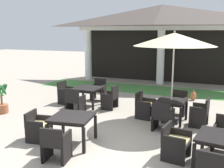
# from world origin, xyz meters

# --- Properties ---
(ground_plane) EXTENTS (60.00, 60.00, 0.00)m
(ground_plane) POSITION_xyz_m (0.00, 0.00, 0.00)
(ground_plane) COLOR #9E9384
(background_pavilion) EXTENTS (10.20, 3.01, 4.34)m
(background_pavilion) POSITION_xyz_m (0.00, 9.56, 3.42)
(background_pavilion) COLOR white
(background_pavilion) RESTS_ON ground
(lawn_strip) EXTENTS (12.00, 2.11, 0.01)m
(lawn_strip) POSITION_xyz_m (0.00, 7.67, 0.00)
(lawn_strip) COLOR #47843D
(lawn_strip) RESTS_ON ground
(patio_table_near_foreground) EXTENTS (1.05, 1.05, 0.74)m
(patio_table_near_foreground) POSITION_xyz_m (-1.79, 3.86, 0.64)
(patio_table_near_foreground) COLOR black
(patio_table_near_foreground) RESTS_ON ground
(patio_chair_near_foreground_south) EXTENTS (0.62, 0.54, 0.92)m
(patio_chair_near_foreground_south) POSITION_xyz_m (-1.83, 2.87, 0.42)
(patio_chair_near_foreground_south) COLOR black
(patio_chair_near_foreground_south) RESTS_ON ground
(patio_chair_near_foreground_west) EXTENTS (0.55, 0.65, 0.91)m
(patio_chair_near_foreground_west) POSITION_xyz_m (-2.79, 3.90, 0.42)
(patio_chair_near_foreground_west) COLOR black
(patio_chair_near_foreground_west) RESTS_ON ground
(patio_chair_near_foreground_east) EXTENTS (0.51, 0.64, 0.92)m
(patio_chair_near_foreground_east) POSITION_xyz_m (-0.80, 3.83, 0.42)
(patio_chair_near_foreground_east) COLOR black
(patio_chair_near_foreground_east) RESTS_ON ground
(patio_chair_near_foreground_north) EXTENTS (0.57, 0.51, 0.92)m
(patio_chair_near_foreground_north) POSITION_xyz_m (-1.76, 4.85, 0.43)
(patio_chair_near_foreground_north) COLOR black
(patio_chair_near_foreground_north) RESTS_ON ground
(patio_table_mid_left) EXTENTS (1.11, 1.11, 0.74)m
(patio_table_mid_left) POSITION_xyz_m (3.05, 0.41, 0.65)
(patio_table_mid_left) COLOR black
(patio_table_mid_left) RESTS_ON ground
(patio_chair_mid_left_west) EXTENTS (0.65, 0.71, 0.79)m
(patio_chair_mid_left_west) POSITION_xyz_m (2.08, 0.56, 0.39)
(patio_chair_mid_left_west) COLOR black
(patio_chair_mid_left_west) RESTS_ON ground
(patio_table_mid_right) EXTENTS (0.98, 0.98, 0.73)m
(patio_table_mid_right) POSITION_xyz_m (1.60, 3.13, 0.63)
(patio_table_mid_right) COLOR black
(patio_table_mid_right) RESTS_ON ground
(patio_umbrella_mid_right) EXTENTS (2.56, 2.56, 2.93)m
(patio_umbrella_mid_right) POSITION_xyz_m (1.60, 3.13, 2.64)
(patio_umbrella_mid_right) COLOR #2D2D2D
(patio_umbrella_mid_right) RESTS_ON ground
(patio_chair_mid_right_west) EXTENTS (0.61, 0.69, 0.87)m
(patio_chair_mid_right_west) POSITION_xyz_m (0.68, 3.23, 0.41)
(patio_chair_mid_right_west) COLOR black
(patio_chair_mid_right_west) RESTS_ON ground
(patio_chair_mid_right_east) EXTENTS (0.57, 0.64, 0.90)m
(patio_chair_mid_right_east) POSITION_xyz_m (2.51, 3.02, 0.42)
(patio_chair_mid_right_east) COLOR black
(patio_chair_mid_right_east) RESTS_ON ground
(patio_chair_mid_right_south) EXTENTS (0.61, 0.62, 0.89)m
(patio_chair_mid_right_south) POSITION_xyz_m (1.49, 2.21, 0.41)
(patio_chair_mid_right_south) COLOR black
(patio_chair_mid_right_south) RESTS_ON ground
(patio_chair_mid_right_north) EXTENTS (0.62, 0.62, 0.85)m
(patio_chair_mid_right_north) POSITION_xyz_m (1.71, 4.04, 0.40)
(patio_chair_mid_right_north) COLOR black
(patio_chair_mid_right_north) RESTS_ON ground
(patio_table_far_back) EXTENTS (1.16, 1.16, 0.76)m
(patio_table_far_back) POSITION_xyz_m (-0.55, 0.43, 0.67)
(patio_table_far_back) COLOR black
(patio_table_far_back) RESTS_ON ground
(patio_chair_far_back_south) EXTENTS (0.62, 0.58, 0.84)m
(patio_chair_far_back_south) POSITION_xyz_m (-0.42, -0.55, 0.42)
(patio_chair_far_back_south) COLOR black
(patio_chair_far_back_south) RESTS_ON ground
(patio_chair_far_back_west) EXTENTS (0.60, 0.66, 0.79)m
(patio_chair_far_back_west) POSITION_xyz_m (-1.53, 0.30, 0.39)
(patio_chair_far_back_west) COLOR black
(patio_chair_far_back_west) RESTS_ON ground
(potted_palm_left_edge) EXTENTS (0.56, 0.57, 1.10)m
(potted_palm_left_edge) POSITION_xyz_m (-4.25, 1.87, 0.37)
(potted_palm_left_edge) COLOR #995638
(potted_palm_left_edge) RESTS_ON ground
(terracotta_urn) EXTENTS (0.27, 0.27, 0.45)m
(terracotta_urn) POSITION_xyz_m (2.06, 6.27, 0.19)
(terracotta_urn) COLOR #9E5633
(terracotta_urn) RESTS_ON ground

